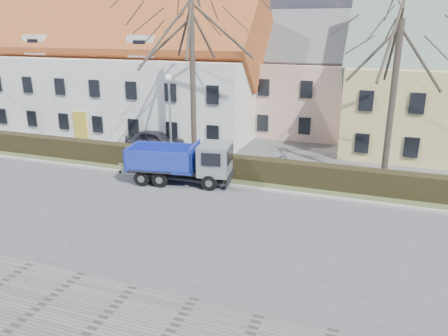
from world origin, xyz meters
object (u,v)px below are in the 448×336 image
at_px(cart_frame, 119,168).
at_px(parked_car_a, 155,140).
at_px(dump_truck, 176,162).
at_px(streetlight, 170,121).

height_order(cart_frame, parked_car_a, parked_car_a).
relative_size(dump_truck, cart_frame, 8.20).
height_order(streetlight, cart_frame, streetlight).
xyz_separation_m(dump_truck, parked_car_a, (-4.59, 5.80, -0.50)).
bearing_deg(dump_truck, cart_frame, 166.43).
distance_m(dump_truck, parked_car_a, 7.41).
bearing_deg(parked_car_a, cart_frame, 178.19).
bearing_deg(parked_car_a, streetlight, -143.46).
xyz_separation_m(dump_truck, streetlight, (-1.77, 2.84, 1.71)).
distance_m(cart_frame, parked_car_a, 5.54).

